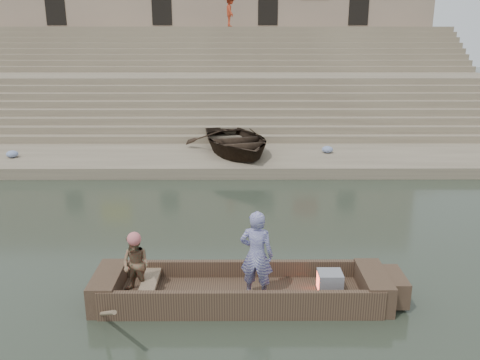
{
  "coord_description": "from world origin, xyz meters",
  "views": [
    {
      "loc": [
        3.01,
        -10.73,
        5.05
      ],
      "look_at": [
        3.06,
        1.34,
        1.4
      ],
      "focal_mm": 37.38,
      "sensor_mm": 36.0,
      "label": 1
    }
  ],
  "objects_px": {
    "main_rowboat": "(241,296)",
    "rowing_man": "(136,265)",
    "beached_rowboat": "(236,141)",
    "pedestrian": "(230,11)",
    "television": "(329,282)",
    "standing_man": "(257,255)"
  },
  "relations": [
    {
      "from": "television",
      "to": "beached_rowboat",
      "type": "relative_size",
      "value": 0.1
    },
    {
      "from": "standing_man",
      "to": "television",
      "type": "xyz_separation_m",
      "value": [
        1.41,
        0.19,
        -0.66
      ]
    },
    {
      "from": "standing_man",
      "to": "beached_rowboat",
      "type": "bearing_deg",
      "value": -73.46
    },
    {
      "from": "standing_man",
      "to": "beached_rowboat",
      "type": "distance_m",
      "value": 10.64
    },
    {
      "from": "rowing_man",
      "to": "pedestrian",
      "type": "relative_size",
      "value": 0.65
    },
    {
      "from": "standing_man",
      "to": "beached_rowboat",
      "type": "relative_size",
      "value": 0.36
    },
    {
      "from": "pedestrian",
      "to": "television",
      "type": "bearing_deg",
      "value": 176.04
    },
    {
      "from": "rowing_man",
      "to": "beached_rowboat",
      "type": "xyz_separation_m",
      "value": [
        1.83,
        10.49,
        0.08
      ]
    },
    {
      "from": "standing_man",
      "to": "pedestrian",
      "type": "distance_m",
      "value": 24.48
    },
    {
      "from": "television",
      "to": "beached_rowboat",
      "type": "bearing_deg",
      "value": 99.97
    },
    {
      "from": "beached_rowboat",
      "to": "pedestrian",
      "type": "distance_m",
      "value": 14.31
    },
    {
      "from": "main_rowboat",
      "to": "rowing_man",
      "type": "height_order",
      "value": "rowing_man"
    },
    {
      "from": "rowing_man",
      "to": "pedestrian",
      "type": "xyz_separation_m",
      "value": [
        1.46,
        23.8,
        5.29
      ]
    },
    {
      "from": "main_rowboat",
      "to": "rowing_man",
      "type": "distance_m",
      "value": 2.1
    },
    {
      "from": "standing_man",
      "to": "main_rowboat",
      "type": "bearing_deg",
      "value": -18.79
    },
    {
      "from": "standing_man",
      "to": "television",
      "type": "distance_m",
      "value": 1.56
    },
    {
      "from": "standing_man",
      "to": "television",
      "type": "bearing_deg",
      "value": -158.18
    },
    {
      "from": "rowing_man",
      "to": "television",
      "type": "distance_m",
      "value": 3.69
    },
    {
      "from": "main_rowboat",
      "to": "beached_rowboat",
      "type": "distance_m",
      "value": 10.47
    },
    {
      "from": "rowing_man",
      "to": "pedestrian",
      "type": "distance_m",
      "value": 24.43
    },
    {
      "from": "beached_rowboat",
      "to": "main_rowboat",
      "type": "bearing_deg",
      "value": -106.17
    },
    {
      "from": "beached_rowboat",
      "to": "pedestrian",
      "type": "bearing_deg",
      "value": 74.65
    }
  ]
}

